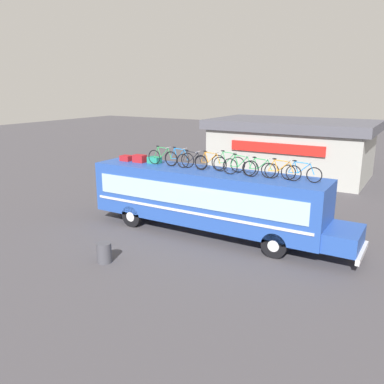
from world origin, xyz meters
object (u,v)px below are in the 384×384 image
(rooftop_bicycle_8, at_px, (281,171))
(trash_bin, at_px, (104,253))
(rooftop_bicycle_2, at_px, (179,159))
(rooftop_bicycle_3, at_px, (192,161))
(luggage_bag_3, at_px, (154,160))
(rooftop_bicycle_7, at_px, (260,169))
(bus, at_px, (208,198))
(rooftop_bicycle_4, at_px, (210,162))
(luggage_bag_2, at_px, (140,159))
(rooftop_bicycle_9, at_px, (301,173))
(luggage_bag_1, at_px, (126,158))
(rooftop_bicycle_5, at_px, (228,163))
(rooftop_bicycle_6, at_px, (240,167))
(rooftop_bicycle_1, at_px, (163,157))

(rooftop_bicycle_8, xyz_separation_m, trash_bin, (-5.50, -4.97, -3.07))
(rooftop_bicycle_2, xyz_separation_m, rooftop_bicycle_3, (0.81, -0.15, -0.02))
(luggage_bag_3, height_order, rooftop_bicycle_8, rooftop_bicycle_8)
(rooftop_bicycle_3, bearing_deg, rooftop_bicycle_7, -0.20)
(bus, distance_m, rooftop_bicycle_4, 1.69)
(luggage_bag_2, relative_size, rooftop_bicycle_9, 0.37)
(rooftop_bicycle_4, relative_size, rooftop_bicycle_8, 0.97)
(luggage_bag_1, distance_m, trash_bin, 6.54)
(luggage_bag_2, relative_size, rooftop_bicycle_2, 0.38)
(rooftop_bicycle_8, xyz_separation_m, rooftop_bicycle_9, (0.82, 0.11, -0.01))
(rooftop_bicycle_5, distance_m, trash_bin, 6.83)
(bus, distance_m, rooftop_bicycle_5, 1.93)
(rooftop_bicycle_5, bearing_deg, rooftop_bicycle_4, -165.99)
(luggage_bag_2, bearing_deg, rooftop_bicycle_3, -2.17)
(rooftop_bicycle_3, bearing_deg, trash_bin, -102.86)
(luggage_bag_2, bearing_deg, rooftop_bicycle_8, -1.11)
(luggage_bag_1, bearing_deg, rooftop_bicycle_6, -2.27)
(luggage_bag_3, height_order, trash_bin, luggage_bag_3)
(rooftop_bicycle_5, height_order, rooftop_bicycle_6, rooftop_bicycle_5)
(rooftop_bicycle_3, bearing_deg, luggage_bag_3, 172.68)
(luggage_bag_1, relative_size, luggage_bag_3, 0.93)
(luggage_bag_3, bearing_deg, rooftop_bicycle_3, -7.32)
(luggage_bag_2, bearing_deg, rooftop_bicycle_1, -1.80)
(luggage_bag_2, relative_size, rooftop_bicycle_1, 0.37)
(rooftop_bicycle_5, xyz_separation_m, rooftop_bicycle_9, (3.48, -0.30, -0.03))
(luggage_bag_3, height_order, rooftop_bicycle_4, rooftop_bicycle_4)
(rooftop_bicycle_3, xyz_separation_m, rooftop_bicycle_7, (3.44, -0.01, -0.01))
(luggage_bag_2, distance_m, rooftop_bicycle_9, 8.41)
(bus, relative_size, luggage_bag_3, 21.23)
(rooftop_bicycle_2, relative_size, rooftop_bicycle_3, 1.00)
(luggage_bag_3, xyz_separation_m, trash_bin, (1.27, -5.30, -2.86))
(luggage_bag_2, bearing_deg, rooftop_bicycle_6, -2.76)
(rooftop_bicycle_1, distance_m, trash_bin, 5.97)
(rooftop_bicycle_7, bearing_deg, bus, 178.96)
(luggage_bag_1, xyz_separation_m, rooftop_bicycle_8, (8.44, -0.13, 0.23))
(rooftop_bicycle_3, height_order, trash_bin, rooftop_bicycle_3)
(bus, distance_m, luggage_bag_3, 3.61)
(rooftop_bicycle_5, bearing_deg, rooftop_bicycle_1, -174.77)
(rooftop_bicycle_8, bearing_deg, bus, 179.03)
(rooftop_bicycle_3, bearing_deg, bus, 2.25)
(rooftop_bicycle_9, bearing_deg, rooftop_bicycle_4, 178.71)
(rooftop_bicycle_1, distance_m, rooftop_bicycle_4, 2.62)
(rooftop_bicycle_2, bearing_deg, rooftop_bicycle_7, -2.18)
(rooftop_bicycle_8, relative_size, trash_bin, 2.13)
(rooftop_bicycle_4, xyz_separation_m, trash_bin, (-2.03, -5.18, -3.07))
(rooftop_bicycle_2, distance_m, rooftop_bicycle_4, 1.70)
(rooftop_bicycle_6, height_order, rooftop_bicycle_8, rooftop_bicycle_6)
(rooftop_bicycle_3, height_order, rooftop_bicycle_9, rooftop_bicycle_3)
(rooftop_bicycle_2, xyz_separation_m, trash_bin, (-0.33, -5.14, -3.09))
(rooftop_bicycle_4, height_order, rooftop_bicycle_9, rooftop_bicycle_4)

